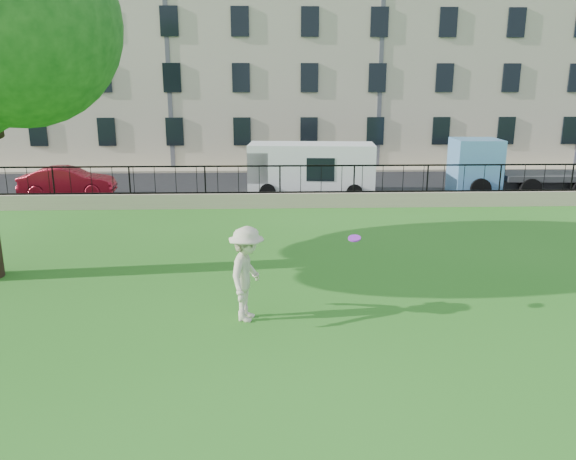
{
  "coord_description": "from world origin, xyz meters",
  "views": [
    {
      "loc": [
        -0.52,
        -10.33,
        4.91
      ],
      "look_at": [
        0.0,
        3.5,
        1.28
      ],
      "focal_mm": 35.0,
      "sensor_mm": 36.0,
      "label": 1
    }
  ],
  "objects_px": {
    "man": "(247,274)",
    "white_van": "(311,170)",
    "blue_truck": "(519,167)",
    "red_sedan": "(68,182)",
    "frisbee": "(354,238)"
  },
  "relations": [
    {
      "from": "red_sedan",
      "to": "blue_truck",
      "type": "bearing_deg",
      "value": -95.53
    },
    {
      "from": "frisbee",
      "to": "white_van",
      "type": "relative_size",
      "value": 0.05
    },
    {
      "from": "red_sedan",
      "to": "white_van",
      "type": "relative_size",
      "value": 0.73
    },
    {
      "from": "man",
      "to": "red_sedan",
      "type": "height_order",
      "value": "man"
    },
    {
      "from": "frisbee",
      "to": "blue_truck",
      "type": "distance_m",
      "value": 16.52
    },
    {
      "from": "man",
      "to": "white_van",
      "type": "bearing_deg",
      "value": 4.47
    },
    {
      "from": "red_sedan",
      "to": "blue_truck",
      "type": "xyz_separation_m",
      "value": [
        20.19,
        -0.22,
        0.59
      ]
    },
    {
      "from": "man",
      "to": "frisbee",
      "type": "bearing_deg",
      "value": -73.99
    },
    {
      "from": "white_van",
      "to": "blue_truck",
      "type": "bearing_deg",
      "value": 3.89
    },
    {
      "from": "man",
      "to": "white_van",
      "type": "relative_size",
      "value": 0.37
    },
    {
      "from": "man",
      "to": "frisbee",
      "type": "xyz_separation_m",
      "value": [
        2.26,
        0.06,
        0.74
      ]
    },
    {
      "from": "man",
      "to": "blue_truck",
      "type": "xyz_separation_m",
      "value": [
        11.79,
        13.54,
        0.23
      ]
    },
    {
      "from": "man",
      "to": "frisbee",
      "type": "height_order",
      "value": "man"
    },
    {
      "from": "frisbee",
      "to": "white_van",
      "type": "xyz_separation_m",
      "value": [
        0.16,
        13.64,
        -0.6
      ]
    },
    {
      "from": "red_sedan",
      "to": "man",
      "type": "bearing_deg",
      "value": -153.52
    }
  ]
}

